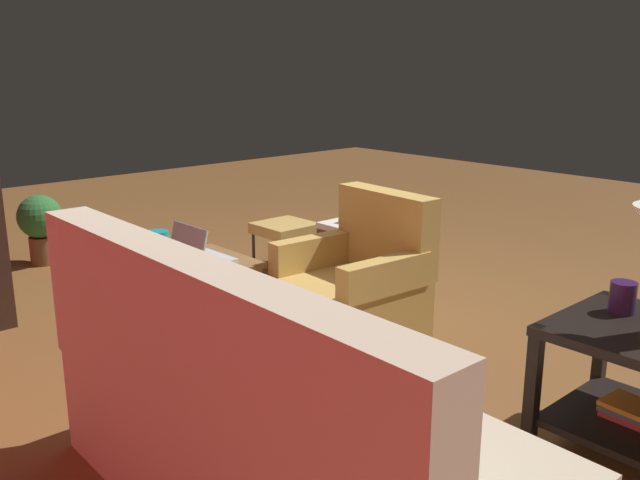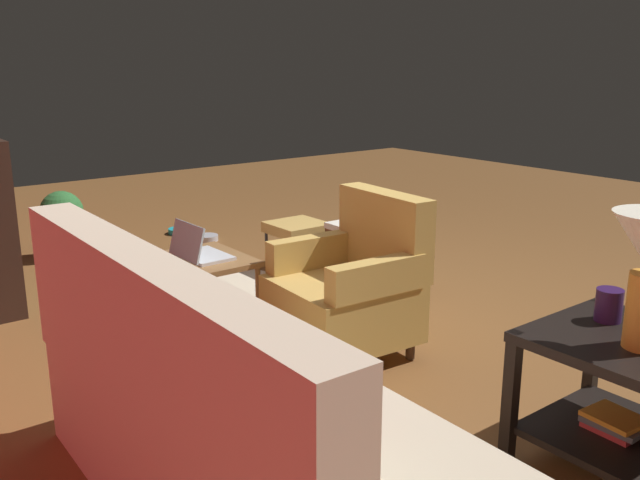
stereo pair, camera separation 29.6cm
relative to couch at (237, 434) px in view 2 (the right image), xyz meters
The scene contains 16 objects.
ground 2.22m from the couch, 53.09° to the right, with size 12.00×12.00×0.00m, color brown.
couch is the anchor object (origin of this frame).
armchair 1.51m from the couch, 55.38° to the right, with size 0.72×0.73×0.87m.
side_table 1.47m from the couch, 115.79° to the right, with size 0.64×0.64×0.55m.
small_vase 1.54m from the couch, 109.35° to the right, with size 0.11×0.11×0.13m, color #33194C.
book_stack_shelf 1.47m from the couch, 115.48° to the right, with size 0.23×0.19×0.06m.
laptop_desk 1.68m from the couch, 25.29° to the right, with size 0.56×0.44×0.48m.
laptop 1.67m from the couch, 24.00° to the right, with size 0.32×0.26×0.21m.
wicker_hamper 2.54m from the couch, 52.20° to the right, with size 0.45×0.45×0.48m.
book_stack_hamper 2.55m from the couch, 52.11° to the right, with size 0.28×0.22×0.09m.
yellow_mug 2.60m from the couch, 52.79° to the right, with size 0.08×0.08×0.10m, color yellow.
ottoman 3.00m from the couch, 40.04° to the right, with size 0.40×0.40×0.36m.
circular_rug 2.45m from the couch, 25.76° to the right, with size 1.28×1.28×0.01m, color beige.
pet_bowl_steel 3.91m from the couch, 27.21° to the right, with size 0.20×0.20×0.05m, color silver.
pet_bowl_teal 4.22m from the couch, 23.88° to the right, with size 0.20×0.20×0.05m, color teal.
potted_plant 3.74m from the couch, ahead, with size 0.34×0.34×0.55m.
Camera 2 is at (-3.15, 2.82, 1.56)m, focal length 38.64 mm.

